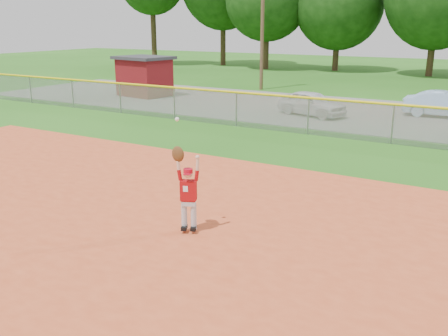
# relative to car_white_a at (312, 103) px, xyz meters

# --- Properties ---
(ground) EXTENTS (120.00, 120.00, 0.00)m
(ground) POSITION_rel_car_white_a_xyz_m (1.38, -14.08, -0.63)
(ground) COLOR #256015
(ground) RESTS_ON ground
(clay_infield) EXTENTS (24.00, 16.00, 0.04)m
(clay_infield) POSITION_rel_car_white_a_xyz_m (1.38, -17.08, -0.61)
(clay_infield) COLOR #C64823
(clay_infield) RESTS_ON ground
(parking_strip) EXTENTS (44.00, 10.00, 0.03)m
(parking_strip) POSITION_rel_car_white_a_xyz_m (1.38, 1.92, -0.61)
(parking_strip) COLOR slate
(parking_strip) RESTS_ON ground
(car_white_a) EXTENTS (3.77, 2.36, 1.20)m
(car_white_a) POSITION_rel_car_white_a_xyz_m (0.00, 0.00, 0.00)
(car_white_a) COLOR silver
(car_white_a) RESTS_ON parking_strip
(car_blue) EXTENTS (3.76, 1.45, 1.22)m
(car_blue) POSITION_rel_car_white_a_xyz_m (5.67, 2.75, 0.01)
(car_blue) COLOR #97BAE2
(car_blue) RESTS_ON parking_strip
(utility_shed) EXTENTS (3.62, 3.02, 2.44)m
(utility_shed) POSITION_rel_car_white_a_xyz_m (-11.41, 1.32, 0.62)
(utility_shed) COLOR #5E0D10
(utility_shed) RESTS_ON ground
(outfield_fence) EXTENTS (40.06, 0.10, 1.55)m
(outfield_fence) POSITION_rel_car_white_a_xyz_m (1.38, -4.08, 0.25)
(outfield_fence) COLOR gray
(outfield_fence) RESTS_ON ground
(power_lines) EXTENTS (19.40, 0.24, 9.00)m
(power_lines) POSITION_rel_car_white_a_xyz_m (2.38, 7.92, 4.05)
(power_lines) COLOR #4C3823
(power_lines) RESTS_ON ground
(ballplayer) EXTENTS (0.60, 0.36, 2.45)m
(ballplayer) POSITION_rel_car_white_a_xyz_m (2.77, -14.83, 0.39)
(ballplayer) COLOR silver
(ballplayer) RESTS_ON ground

